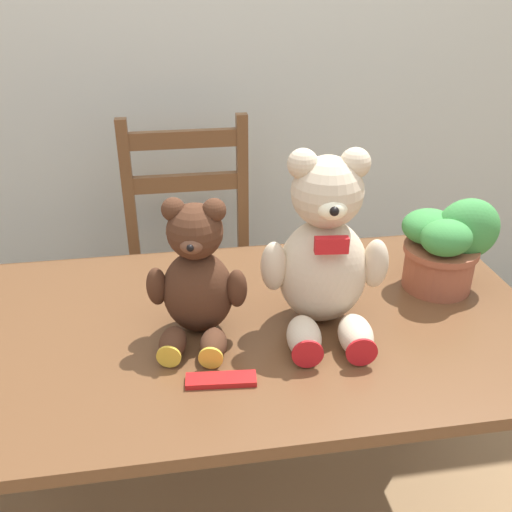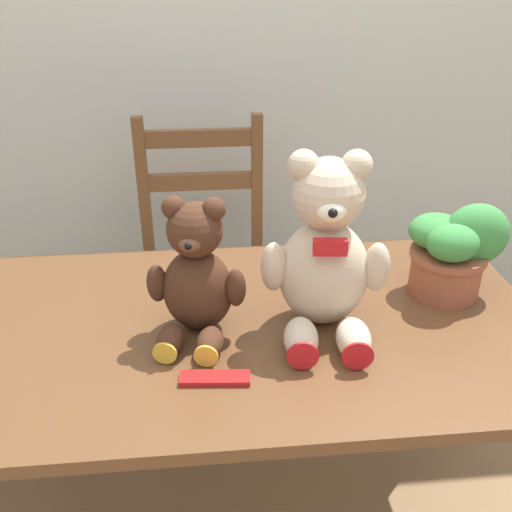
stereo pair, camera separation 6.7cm
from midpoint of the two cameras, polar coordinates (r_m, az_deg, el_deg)
The scene contains 7 objects.
wall_back at distance 2.24m, azimuth -2.47°, elevation 22.87°, with size 8.00×0.04×2.60m, color silver.
dining_table at distance 1.40m, azimuth 0.91°, elevation -10.02°, with size 1.38×0.78×0.73m.
wooden_chair_behind at distance 2.09m, azimuth -4.28°, elevation -0.94°, with size 0.45×0.41×1.01m.
teddy_bear_left at distance 1.25m, azimuth -4.47°, elevation -2.09°, with size 0.23×0.24×0.32m.
teddy_bear_right at distance 1.26m, azimuth 8.47°, elevation 0.05°, with size 0.29×0.30×0.41m.
potted_plant at distance 1.49m, azimuth 20.45°, elevation 0.57°, with size 0.24×0.19×0.24m.
chocolate_bar at distance 1.17m, azimuth -2.46°, elevation -12.15°, with size 0.14×0.04×0.01m, color red.
Camera 2 is at (-0.10, -0.72, 1.48)m, focal length 40.00 mm.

